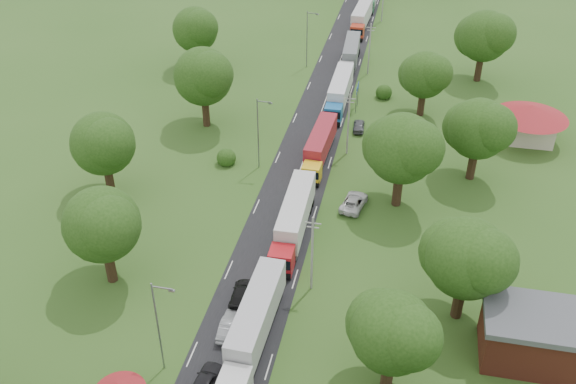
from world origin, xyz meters
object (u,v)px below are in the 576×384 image
(info_sign, at_px, (358,91))
(truck_0, at_px, (254,324))
(car_lane_mid, at_px, (230,326))
(car_lane_front, at_px, (205,383))

(info_sign, bearing_deg, truck_0, -94.06)
(truck_0, relative_size, car_lane_mid, 3.43)
(info_sign, distance_m, car_lane_mid, 49.97)
(truck_0, distance_m, car_lane_front, 6.95)
(info_sign, relative_size, truck_0, 0.27)
(truck_0, xyz_separation_m, car_lane_front, (-2.79, -6.21, -1.40))
(car_lane_front, bearing_deg, info_sign, -90.13)
(truck_0, height_order, car_lane_front, truck_0)
(info_sign, xyz_separation_m, car_lane_mid, (-6.20, -49.53, -2.27))
(info_sign, relative_size, car_lane_mid, 0.92)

